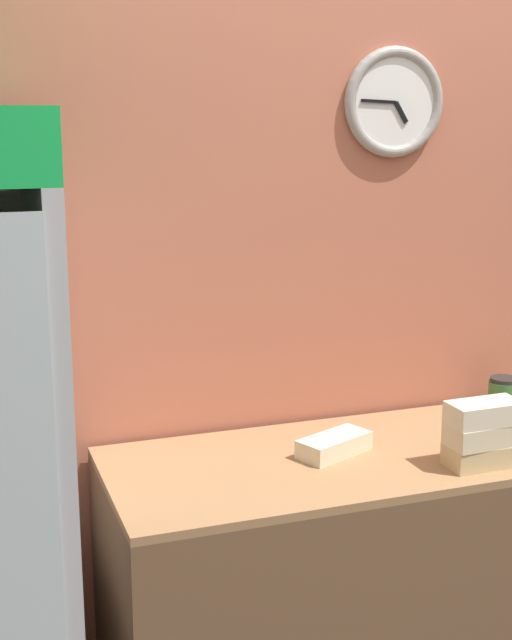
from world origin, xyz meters
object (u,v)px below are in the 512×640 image
(sandwich_stack_middle, at_px, (484,434))
(condiment_jar, at_px, (503,393))
(sandwich_stack_bottom, at_px, (482,455))
(sandwich_flat_left, at_px, (334,445))
(sandwich_stack_top, at_px, (485,413))

(sandwich_stack_middle, relative_size, condiment_jar, 1.98)
(sandwich_stack_bottom, xyz_separation_m, sandwich_flat_left, (-0.38, 0.23, -0.00))
(sandwich_stack_middle, relative_size, sandwich_flat_left, 0.86)
(condiment_jar, bearing_deg, sandwich_stack_bottom, -130.67)
(sandwich_stack_middle, height_order, sandwich_stack_top, sandwich_stack_top)
(sandwich_stack_bottom, relative_size, sandwich_stack_top, 1.00)
(sandwich_stack_top, relative_size, sandwich_flat_left, 0.85)
(sandwich_stack_bottom, xyz_separation_m, sandwich_stack_middle, (0.00, 0.00, 0.07))
(sandwich_flat_left, bearing_deg, condiment_jar, 15.11)
(sandwich_stack_top, distance_m, condiment_jar, 0.58)
(sandwich_stack_bottom, relative_size, sandwich_flat_left, 0.85)
(sandwich_stack_bottom, height_order, sandwich_stack_top, sandwich_stack_top)
(sandwich_stack_top, bearing_deg, sandwich_stack_middle, 0.00)
(sandwich_stack_top, height_order, sandwich_flat_left, sandwich_stack_top)
(sandwich_stack_bottom, height_order, condiment_jar, condiment_jar)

